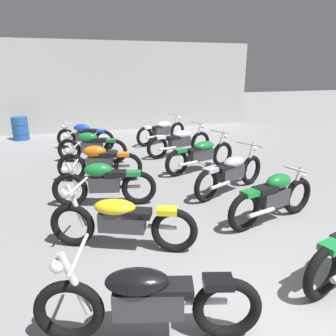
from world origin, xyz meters
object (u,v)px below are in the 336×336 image
Objects in this scene: motorcycle_left_row_2 at (104,183)px; motorcycle_left_row_5 at (85,136)px; motorcycle_left_row_1 at (121,220)px; oil_drum at (20,128)px; motorcycle_right_row_2 at (231,172)px; motorcycle_right_row_4 at (180,141)px; motorcycle_left_row_0 at (147,299)px; motorcycle_left_row_4 at (92,146)px; motorcycle_right_row_3 at (201,154)px; motorcycle_right_row_5 at (162,130)px; motorcycle_left_row_3 at (99,162)px; motorcycle_right_row_1 at (274,197)px.

motorcycle_left_row_2 is 1.09× the size of motorcycle_left_row_5.
motorcycle_left_row_1 is 8.88m from oil_drum.
motorcycle_right_row_2 is at bearing 30.18° from motorcycle_left_row_1.
motorcycle_right_row_4 is 6.21m from oil_drum.
motorcycle_left_row_0 reaches higher than motorcycle_left_row_4.
motorcycle_right_row_5 is at bearing 89.98° from motorcycle_right_row_3.
motorcycle_left_row_4 is 3.08m from motorcycle_right_row_5.
motorcycle_left_row_3 is at bearing 88.57° from motorcycle_left_row_0.
motorcycle_left_row_5 is at bearing 112.96° from motorcycle_right_row_1.
motorcycle_left_row_2 is 0.90× the size of motorcycle_right_row_4.
motorcycle_left_row_4 reaches higher than oil_drum.
motorcycle_right_row_3 is at bearing -49.27° from oil_drum.
motorcycle_left_row_1 is 4.75m from motorcycle_left_row_4.
motorcycle_left_row_0 is 1.72m from motorcycle_left_row_1.
motorcycle_right_row_4 is (2.68, 6.36, 0.00)m from motorcycle_left_row_0.
motorcycle_left_row_4 is 4.44m from oil_drum.
motorcycle_left_row_4 is 4.13m from motorcycle_right_row_2.
motorcycle_left_row_5 is 5.46m from motorcycle_right_row_2.
oil_drum is at bearing 132.63° from motorcycle_left_row_5.
motorcycle_right_row_4 is at bearing 89.91° from motorcycle_right_row_1.
motorcycle_right_row_1 is 0.90× the size of motorcycle_right_row_4.
motorcycle_left_row_1 is at bearing -119.32° from motorcycle_right_row_4.
motorcycle_left_row_2 and motorcycle_left_row_4 have the same top height.
motorcycle_right_row_2 is (2.63, -4.78, -0.01)m from motorcycle_left_row_5.
motorcycle_right_row_2 reaches higher than motorcycle_left_row_4.
motorcycle_right_row_4 is (0.01, 1.58, 0.00)m from motorcycle_right_row_3.
motorcycle_left_row_0 is at bearing -146.40° from motorcycle_right_row_1.
motorcycle_right_row_5 is (0.00, 3.38, 0.00)m from motorcycle_right_row_3.
motorcycle_right_row_1 is at bearing -61.26° from motorcycle_left_row_4.
oil_drum is at bearing 104.14° from motorcycle_left_row_1.
motorcycle_left_row_1 is at bearing 87.73° from motorcycle_left_row_0.
motorcycle_right_row_3 is (-0.00, 3.01, -0.01)m from motorcycle_right_row_1.
motorcycle_right_row_1 is at bearing 33.60° from motorcycle_left_row_0.
motorcycle_left_row_3 is 0.95× the size of motorcycle_right_row_2.
motorcycle_left_row_0 is 10.54m from oil_drum.
motorcycle_right_row_2 is at bearing -90.08° from motorcycle_right_row_5.
motorcycle_right_row_1 is at bearing -90.09° from motorcycle_right_row_4.
motorcycle_left_row_4 is 3.07m from motorcycle_right_row_3.
motorcycle_left_row_0 is 1.09× the size of motorcycle_right_row_1.
motorcycle_left_row_3 is (0.12, 4.82, 0.01)m from motorcycle_left_row_0.
motorcycle_left_row_4 is at bearing 128.37° from motorcycle_right_row_2.
motorcycle_left_row_1 reaches higher than oil_drum.
oil_drum is (-4.77, 2.16, -0.03)m from motorcycle_right_row_5.
motorcycle_right_row_3 reaches higher than motorcycle_right_row_1.
oil_drum is at bearing 155.66° from motorcycle_right_row_5.
motorcycle_right_row_2 is 0.96× the size of motorcycle_right_row_3.
motorcycle_right_row_4 reaches higher than motorcycle_left_row_5.
motorcycle_left_row_0 is 5.48m from motorcycle_right_row_3.
motorcycle_left_row_0 reaches higher than motorcycle_left_row_2.
motorcycle_left_row_5 is 2.09× the size of oil_drum.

